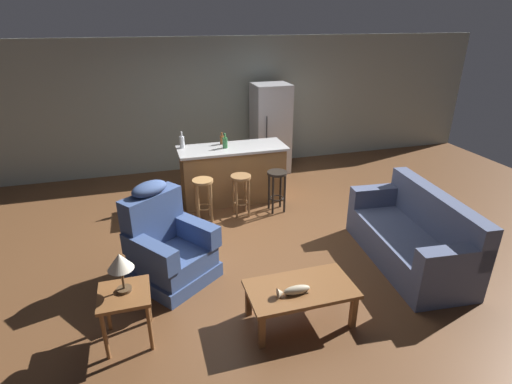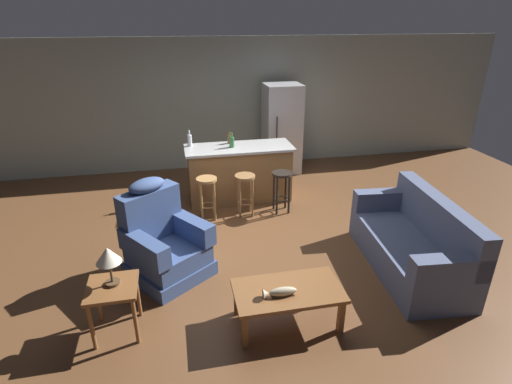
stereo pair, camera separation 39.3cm
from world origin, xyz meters
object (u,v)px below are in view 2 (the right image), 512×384
at_px(fish_figurine, 280,292).
at_px(kitchen_island, 239,173).
at_px(couch, 414,244).
at_px(recliner_near_lamp, 163,243).
at_px(bottle_short_amber, 190,140).
at_px(bottle_wine_dark, 230,139).
at_px(bottle_tall_green, 232,142).
at_px(bar_stool_right, 282,185).
at_px(refrigerator, 282,129).
at_px(end_table, 113,294).
at_px(bar_stool_middle, 245,188).
at_px(coffee_table, 288,294).
at_px(table_lamp, 108,257).
at_px(bar_stool_left, 207,191).

distance_m(fish_figurine, kitchen_island, 3.25).
relative_size(couch, recliner_near_lamp, 1.64).
distance_m(bottle_short_amber, bottle_wine_dark, 0.68).
bearing_deg(couch, bottle_tall_green, -47.68).
distance_m(bar_stool_right, refrigerator, 1.94).
xyz_separation_m(end_table, bottle_short_amber, (0.95, 3.14, 0.59)).
bearing_deg(bar_stool_middle, bottle_wine_dark, 97.01).
distance_m(coffee_table, recliner_near_lamp, 1.71).
relative_size(table_lamp, bar_stool_middle, 0.60).
height_order(bar_stool_right, bottle_tall_green, bottle_tall_green).
bearing_deg(end_table, bottle_short_amber, 73.09).
bearing_deg(end_table, table_lamp, 75.88).
bearing_deg(bottle_tall_green, coffee_table, -88.58).
bearing_deg(fish_figurine, bottle_wine_dark, 89.50).
bearing_deg(kitchen_island, recliner_near_lamp, -122.69).
xyz_separation_m(coffee_table, bar_stool_right, (0.62, 2.53, 0.11)).
distance_m(bar_stool_left, bottle_short_amber, 1.03).
bearing_deg(bottle_short_amber, table_lamp, -106.94).
xyz_separation_m(recliner_near_lamp, refrigerator, (2.35, 3.19, 0.46)).
distance_m(coffee_table, end_table, 1.73).
bearing_deg(bottle_wine_dark, bar_stool_left, -120.03).
xyz_separation_m(fish_figurine, bar_stool_middle, (0.13, 2.61, 0.01)).
relative_size(kitchen_island, bottle_short_amber, 6.62).
bearing_deg(coffee_table, kitchen_island, 89.27).
distance_m(coffee_table, bottle_tall_green, 3.23).
height_order(coffee_table, couch, couch).
xyz_separation_m(fish_figurine, bar_stool_left, (-0.46, 2.61, 0.01)).
relative_size(couch, bottle_wine_dark, 9.84).
bearing_deg(table_lamp, refrigerator, 55.60).
relative_size(couch, bar_stool_left, 2.90).
distance_m(refrigerator, bottle_short_amber, 2.13).
bearing_deg(bar_stool_left, bottle_wine_dark, 59.97).
distance_m(recliner_near_lamp, bar_stool_middle, 1.85).
bearing_deg(bar_stool_middle, bar_stool_left, 180.00).
height_order(bar_stool_left, refrigerator, refrigerator).
distance_m(bar_stool_left, bar_stool_middle, 0.60).
xyz_separation_m(end_table, bar_stool_right, (2.33, 2.31, 0.01)).
height_order(coffee_table, bar_stool_middle, bar_stool_middle).
xyz_separation_m(bar_stool_middle, bottle_tall_green, (-0.10, 0.62, 0.57)).
relative_size(couch, bottle_tall_green, 8.02).
xyz_separation_m(couch, bottle_wine_dark, (-1.90, 2.74, 0.69)).
relative_size(table_lamp, bar_stool_left, 0.60).
distance_m(kitchen_island, bar_stool_right, 0.86).
distance_m(bar_stool_left, refrigerator, 2.52).
bearing_deg(couch, kitchen_island, -49.50).
bearing_deg(kitchen_island, bottle_short_amber, 166.08).
bearing_deg(bar_stool_middle, kitchen_island, 88.48).
xyz_separation_m(kitchen_island, bottle_tall_green, (-0.12, -0.01, 0.56)).
bearing_deg(end_table, bar_stool_left, 63.79).
relative_size(fish_figurine, refrigerator, 0.19).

